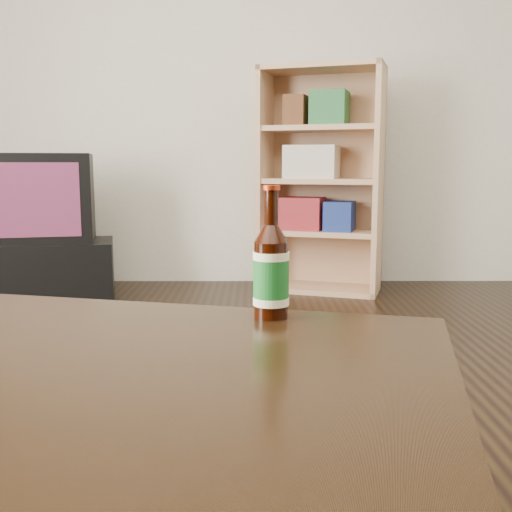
{
  "coord_description": "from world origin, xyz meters",
  "views": [
    {
      "loc": [
        0.15,
        -1.18,
        0.82
      ],
      "look_at": [
        0.16,
        -0.02,
        0.64
      ],
      "focal_mm": 42.0,
      "sensor_mm": 36.0,
      "label": 1
    }
  ],
  "objects_px": {
    "coffee_table": "(19,396)",
    "beer_bottle": "(271,272)",
    "bookshelf": "(320,176)",
    "tv_stand": "(36,272)",
    "tv": "(32,198)"
  },
  "relations": [
    {
      "from": "tv_stand",
      "to": "bookshelf",
      "type": "xyz_separation_m",
      "value": [
        1.74,
        0.34,
        0.56
      ]
    },
    {
      "from": "tv_stand",
      "to": "beer_bottle",
      "type": "relative_size",
      "value": 3.44
    },
    {
      "from": "bookshelf",
      "to": "tv",
      "type": "bearing_deg",
      "value": -151.26
    },
    {
      "from": "tv_stand",
      "to": "coffee_table",
      "type": "xyz_separation_m",
      "value": [
        0.93,
        -2.63,
        0.27
      ]
    },
    {
      "from": "coffee_table",
      "to": "beer_bottle",
      "type": "xyz_separation_m",
      "value": [
        0.42,
        0.24,
        0.16
      ]
    },
    {
      "from": "bookshelf",
      "to": "coffee_table",
      "type": "height_order",
      "value": "bookshelf"
    },
    {
      "from": "beer_bottle",
      "to": "coffee_table",
      "type": "bearing_deg",
      "value": -149.8
    },
    {
      "from": "tv_stand",
      "to": "bookshelf",
      "type": "relative_size",
      "value": 0.63
    },
    {
      "from": "tv_stand",
      "to": "tv",
      "type": "height_order",
      "value": "tv"
    },
    {
      "from": "bookshelf",
      "to": "coffee_table",
      "type": "distance_m",
      "value": 3.09
    },
    {
      "from": "bookshelf",
      "to": "coffee_table",
      "type": "bearing_deg",
      "value": -87.44
    },
    {
      "from": "bookshelf",
      "to": "beer_bottle",
      "type": "distance_m",
      "value": 2.76
    },
    {
      "from": "tv",
      "to": "beer_bottle",
      "type": "height_order",
      "value": "tv"
    },
    {
      "from": "tv",
      "to": "coffee_table",
      "type": "xyz_separation_m",
      "value": [
        0.93,
        -2.63,
        -0.18
      ]
    },
    {
      "from": "bookshelf",
      "to": "beer_bottle",
      "type": "bearing_deg",
      "value": -80.4
    }
  ]
}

